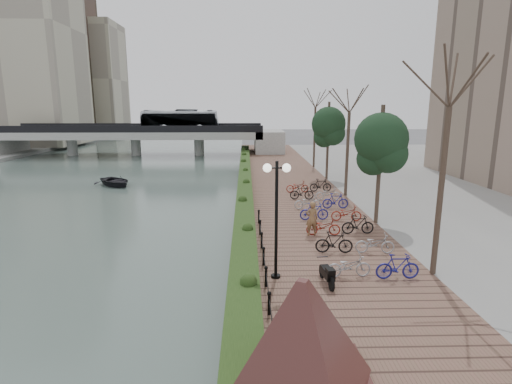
{
  "coord_description": "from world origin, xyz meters",
  "views": [
    {
      "loc": [
        0.69,
        -12.44,
        6.92
      ],
      "look_at": [
        1.28,
        10.37,
        2.0
      ],
      "focal_mm": 28.0,
      "sensor_mm": 36.0,
      "label": 1
    }
  ],
  "objects_px": {
    "lamppost": "(277,194)",
    "motorcycle": "(327,273)",
    "pedestrian": "(312,219)",
    "boat": "(115,181)",
    "granite_monument": "(301,340)"
  },
  "relations": [
    {
      "from": "granite_monument",
      "to": "boat",
      "type": "bearing_deg",
      "value": 115.13
    },
    {
      "from": "motorcycle",
      "to": "boat",
      "type": "distance_m",
      "value": 25.82
    },
    {
      "from": "lamppost",
      "to": "motorcycle",
      "type": "distance_m",
      "value": 3.43
    },
    {
      "from": "pedestrian",
      "to": "lamppost",
      "type": "bearing_deg",
      "value": 59.36
    },
    {
      "from": "pedestrian",
      "to": "boat",
      "type": "height_order",
      "value": "pedestrian"
    },
    {
      "from": "boat",
      "to": "lamppost",
      "type": "bearing_deg",
      "value": -102.42
    },
    {
      "from": "lamppost",
      "to": "boat",
      "type": "distance_m",
      "value": 24.53
    },
    {
      "from": "pedestrian",
      "to": "motorcycle",
      "type": "bearing_deg",
      "value": 79.21
    },
    {
      "from": "motorcycle",
      "to": "boat",
      "type": "bearing_deg",
      "value": 117.75
    },
    {
      "from": "granite_monument",
      "to": "boat",
      "type": "xyz_separation_m",
      "value": [
        -12.74,
        27.17,
        -1.51
      ]
    },
    {
      "from": "boat",
      "to": "motorcycle",
      "type": "bearing_deg",
      "value": -99.69
    },
    {
      "from": "lamppost",
      "to": "boat",
      "type": "height_order",
      "value": "lamppost"
    },
    {
      "from": "lamppost",
      "to": "motorcycle",
      "type": "xyz_separation_m",
      "value": [
        1.83,
        -0.63,
        -2.83
      ]
    },
    {
      "from": "pedestrian",
      "to": "granite_monument",
      "type": "bearing_deg",
      "value": 72.33
    },
    {
      "from": "motorcycle",
      "to": "pedestrian",
      "type": "height_order",
      "value": "pedestrian"
    }
  ]
}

